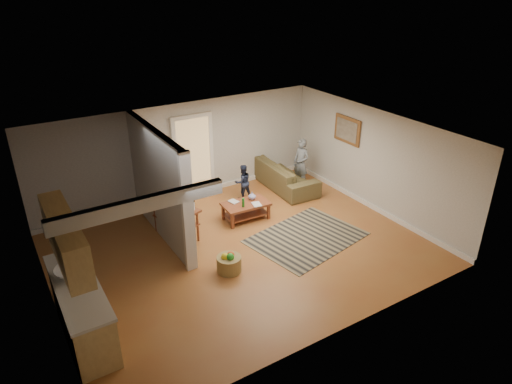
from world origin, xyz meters
TOP-DOWN VIEW (x-y plane):
  - ground at (0.00, 0.00)m, footprint 7.50×7.50m
  - room_shell at (-1.07, 0.43)m, footprint 7.54×6.02m
  - area_rug at (1.47, -0.37)m, footprint 2.70×2.19m
  - sofa at (2.60, 2.20)m, footprint 1.04×2.42m
  - coffee_table at (0.78, 1.10)m, footprint 1.12×0.69m
  - tv_console at (-0.94, 1.24)m, footprint 0.83×1.30m
  - speaker_left at (-1.00, 0.60)m, footprint 0.12×0.12m
  - speaker_right at (-0.69, 2.03)m, footprint 0.14×0.14m
  - toy_basket at (-0.60, -0.56)m, footprint 0.49×0.49m
  - child at (3.00, 1.92)m, footprint 0.42×0.55m
  - toddler at (1.26, 2.09)m, footprint 0.48×0.39m

SIDE VIEW (x-z plane):
  - ground at x=0.00m, z-range 0.00..0.00m
  - sofa at x=2.60m, z-range -0.35..0.35m
  - child at x=3.00m, z-range -0.68..0.68m
  - toddler at x=1.26m, z-range -0.47..0.47m
  - area_rug at x=1.47m, z-range 0.00..0.01m
  - toy_basket at x=-0.60m, z-range -0.04..0.40m
  - coffee_table at x=0.78m, z-range 0.01..0.65m
  - speaker_right at x=-0.69m, z-range 0.00..1.05m
  - speaker_left at x=-1.00m, z-range 0.00..1.11m
  - tv_console at x=-0.94m, z-range 0.17..1.22m
  - room_shell at x=-1.07m, z-range 0.20..2.72m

